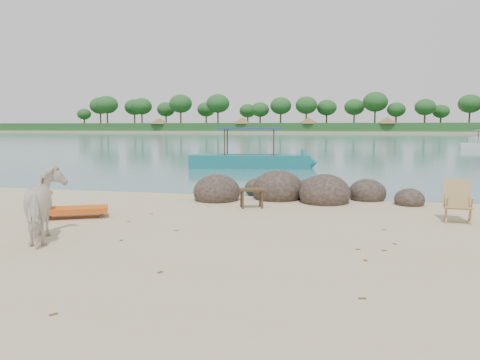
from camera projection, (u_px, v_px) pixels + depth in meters
The scene contains 10 objects.
water at pixel (334, 137), 95.72m from camera, with size 400.00×400.00×0.00m, color #3B6A76.
far_shore at pixel (341, 132), 173.10m from camera, with size 420.00×90.00×1.40m, color tan.
far_scenery at pixel (340, 123), 140.52m from camera, with size 420.00×18.00×9.50m.
boulders at pixel (292, 193), 13.79m from camera, with size 6.49×3.12×1.15m.
cow at pixel (47, 206), 8.83m from camera, with size 0.74×1.63×1.38m, color white.
side_table at pixel (252, 199), 12.34m from camera, with size 0.63×0.41×0.51m, color #332214, non-canonical shape.
lounge_chair at pixel (75, 207), 11.02m from camera, with size 1.83×0.64×0.55m, color #CC5018, non-canonical shape.
deck_chair at pixel (459, 203), 10.45m from camera, with size 0.61×0.67×0.96m, color tan, non-canonical shape.
boat_near at pixel (250, 134), 24.91m from camera, with size 7.15×1.61×3.47m, color #176D73, non-canonical shape.
dead_leaves at pixel (212, 238), 9.11m from camera, with size 8.53×7.41×0.00m.
Camera 1 is at (3.08, -7.98, 2.19)m, focal length 35.00 mm.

